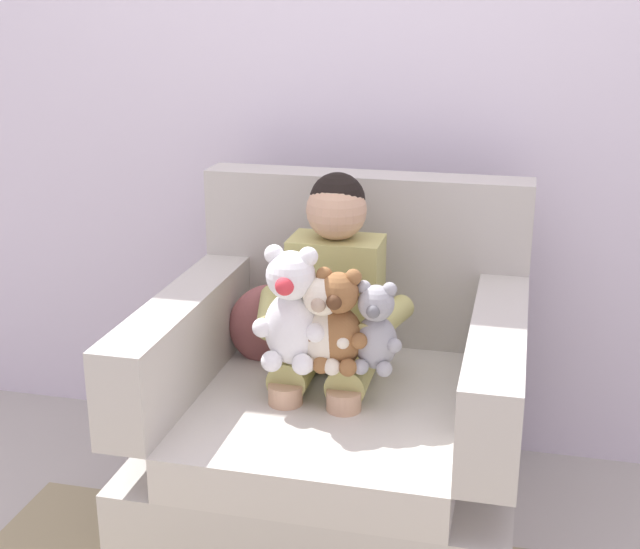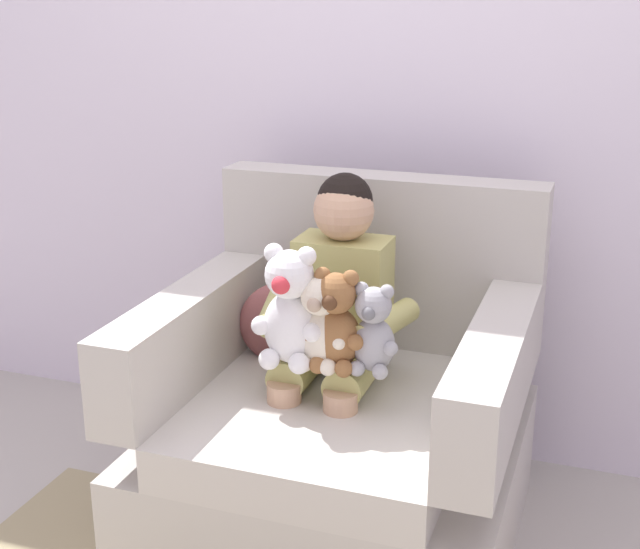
{
  "view_description": "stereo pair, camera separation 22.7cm",
  "coord_description": "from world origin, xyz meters",
  "px_view_note": "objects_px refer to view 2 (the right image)",
  "views": [
    {
      "loc": [
        0.47,
        -2.15,
        1.53
      ],
      "look_at": [
        -0.04,
        -0.05,
        0.82
      ],
      "focal_mm": 48.89,
      "sensor_mm": 36.0,
      "label": 1
    },
    {
      "loc": [
        0.68,
        -2.08,
        1.53
      ],
      "look_at": [
        -0.04,
        -0.05,
        0.82
      ],
      "focal_mm": 48.89,
      "sensor_mm": 36.0,
      "label": 2
    }
  ],
  "objects_px": {
    "plush_cream": "(321,324)",
    "throw_pillow": "(282,324)",
    "plush_grey": "(373,331)",
    "plush_brown": "(336,323)",
    "plush_white": "(290,310)",
    "seated_child": "(336,308)",
    "armchair": "(342,430)"
  },
  "relations": [
    {
      "from": "plush_cream",
      "to": "throw_pillow",
      "type": "distance_m",
      "value": 0.38
    },
    {
      "from": "plush_grey",
      "to": "throw_pillow",
      "type": "distance_m",
      "value": 0.46
    },
    {
      "from": "plush_brown",
      "to": "plush_white",
      "type": "xyz_separation_m",
      "value": [
        -0.12,
        -0.01,
        0.02
      ]
    },
    {
      "from": "seated_child",
      "to": "plush_brown",
      "type": "distance_m",
      "value": 0.19
    },
    {
      "from": "armchair",
      "to": "plush_white",
      "type": "height_order",
      "value": "armchair"
    },
    {
      "from": "plush_brown",
      "to": "seated_child",
      "type": "bearing_deg",
      "value": 111.33
    },
    {
      "from": "armchair",
      "to": "plush_grey",
      "type": "bearing_deg",
      "value": -45.17
    },
    {
      "from": "throw_pillow",
      "to": "armchair",
      "type": "bearing_deg",
      "value": -30.41
    },
    {
      "from": "seated_child",
      "to": "plush_grey",
      "type": "xyz_separation_m",
      "value": [
        0.16,
        -0.16,
        0.01
      ]
    },
    {
      "from": "seated_child",
      "to": "plush_cream",
      "type": "bearing_deg",
      "value": -90.35
    },
    {
      "from": "throw_pillow",
      "to": "plush_white",
      "type": "bearing_deg",
      "value": -63.92
    },
    {
      "from": "plush_brown",
      "to": "throw_pillow",
      "type": "xyz_separation_m",
      "value": [
        -0.26,
        0.27,
        -0.14
      ]
    },
    {
      "from": "seated_child",
      "to": "plush_cream",
      "type": "relative_size",
      "value": 3.13
    },
    {
      "from": "plush_brown",
      "to": "throw_pillow",
      "type": "distance_m",
      "value": 0.4
    },
    {
      "from": "plush_brown",
      "to": "throw_pillow",
      "type": "bearing_deg",
      "value": 136.31
    },
    {
      "from": "seated_child",
      "to": "plush_brown",
      "type": "xyz_separation_m",
      "value": [
        0.06,
        -0.17,
        0.03
      ]
    },
    {
      "from": "plush_grey",
      "to": "plush_cream",
      "type": "xyz_separation_m",
      "value": [
        -0.14,
        -0.02,
        0.01
      ]
    },
    {
      "from": "seated_child",
      "to": "plush_white",
      "type": "height_order",
      "value": "seated_child"
    },
    {
      "from": "plush_white",
      "to": "seated_child",
      "type": "bearing_deg",
      "value": 77.1
    },
    {
      "from": "plush_grey",
      "to": "throw_pillow",
      "type": "bearing_deg",
      "value": 122.06
    },
    {
      "from": "plush_brown",
      "to": "plush_white",
      "type": "height_order",
      "value": "plush_white"
    },
    {
      "from": "armchair",
      "to": "seated_child",
      "type": "distance_m",
      "value": 0.36
    },
    {
      "from": "seated_child",
      "to": "throw_pillow",
      "type": "distance_m",
      "value": 0.25
    },
    {
      "from": "plush_brown",
      "to": "plush_grey",
      "type": "height_order",
      "value": "plush_brown"
    },
    {
      "from": "seated_child",
      "to": "throw_pillow",
      "type": "xyz_separation_m",
      "value": [
        -0.2,
        0.1,
        -0.11
      ]
    },
    {
      "from": "plush_white",
      "to": "plush_cream",
      "type": "distance_m",
      "value": 0.09
    },
    {
      "from": "plush_cream",
      "to": "throw_pillow",
      "type": "bearing_deg",
      "value": 112.99
    },
    {
      "from": "armchair",
      "to": "plush_brown",
      "type": "height_order",
      "value": "armchair"
    },
    {
      "from": "plush_cream",
      "to": "plush_grey",
      "type": "bearing_deg",
      "value": -7.64
    },
    {
      "from": "plush_white",
      "to": "throw_pillow",
      "type": "height_order",
      "value": "plush_white"
    },
    {
      "from": "seated_child",
      "to": "throw_pillow",
      "type": "bearing_deg",
      "value": 147.45
    },
    {
      "from": "plush_cream",
      "to": "throw_pillow",
      "type": "relative_size",
      "value": 1.01
    }
  ]
}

